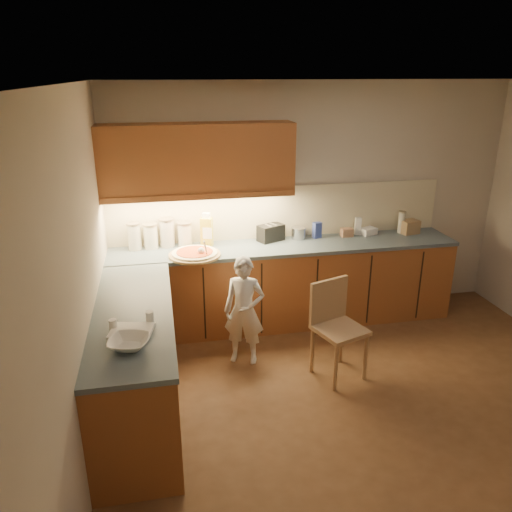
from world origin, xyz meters
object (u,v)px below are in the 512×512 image
child (244,311)px  wooden_chair (335,322)px  oil_jug (207,231)px  toaster (271,233)px  pizza_on_board (195,254)px

child → wooden_chair: 0.86m
child → oil_jug: size_ratio=2.95×
child → toaster: 1.11m
child → wooden_chair: child is taller
wooden_chair → toaster: 1.39m
toaster → pizza_on_board: bearing=176.6°
child → oil_jug: bearing=126.4°
oil_jug → child: bearing=-73.7°
pizza_on_board → oil_jug: (0.16, 0.30, 0.14)m
child → wooden_chair: size_ratio=1.18×
toaster → oil_jug: bearing=158.4°
wooden_chair → toaster: size_ratio=2.82×
oil_jug → toaster: oil_jug is taller
child → toaster: bearing=82.9°
pizza_on_board → oil_jug: oil_jug is taller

